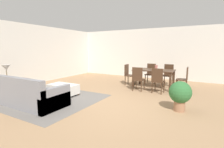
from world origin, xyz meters
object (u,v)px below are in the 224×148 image
object	(u,v)px
dining_chair_near_left	(138,78)
potted_plant	(180,94)
ottoman_table	(63,89)
table_lamp	(6,68)
dining_chair_far_left	(151,72)
dining_chair_far_right	(168,73)
dining_table	(154,72)
dining_chair_near_right	(158,79)
vase_centerpiece	(156,67)
couch	(31,95)
dining_chair_head_east	(184,77)
side_table	(8,84)
book_on_ottoman	(61,84)
dining_chair_head_west	(129,73)

from	to	relation	value
dining_chair_near_left	potted_plant	bearing A→B (deg)	-40.73
ottoman_table	table_lamp	world-z (taller)	table_lamp
dining_chair_far_left	dining_chair_far_right	world-z (taller)	same
dining_table	dining_chair_far_left	bearing A→B (deg)	114.08
dining_chair_far_left	potted_plant	size ratio (longest dim) A/B	1.17
dining_chair_near_right	potted_plant	distance (m)	1.74
vase_centerpiece	couch	bearing A→B (deg)	-122.93
dining_chair_far_right	vase_centerpiece	xyz separation A→B (m)	(-0.33, -0.83, 0.33)
ottoman_table	dining_chair_far_left	world-z (taller)	dining_chair_far_left
dining_chair_far_left	dining_chair_head_east	size ratio (longest dim) A/B	1.00
side_table	book_on_ottoman	xyz separation A→B (m)	(1.27, 1.11, -0.05)
dining_chair_near_right	side_table	bearing A→B (deg)	-144.39
side_table	dining_chair_head_east	xyz separation A→B (m)	(4.94, 3.85, 0.07)
table_lamp	potted_plant	world-z (taller)	table_lamp
dining_table	dining_chair_near_left	size ratio (longest dim) A/B	1.73
dining_chair_far_right	book_on_ottoman	xyz separation A→B (m)	(-2.91, -3.56, -0.12)
dining_chair_near_left	dining_table	bearing A→B (deg)	66.49
dining_chair_near_left	potted_plant	distance (m)	2.22
dining_chair_far_right	dining_chair_head_east	bearing A→B (deg)	-47.58
ottoman_table	table_lamp	size ratio (longest dim) A/B	1.94
dining_chair_far_left	dining_chair_near_right	bearing A→B (deg)	-65.91
dining_table	dining_chair_far_left	distance (m)	0.90
dining_chair_head_east	dining_chair_head_west	world-z (taller)	same
book_on_ottoman	dining_table	bearing A→B (deg)	47.14
couch	potted_plant	bearing A→B (deg)	22.93
vase_centerpiece	potted_plant	xyz separation A→B (m)	(1.23, -2.33, -0.39)
couch	dining_chair_near_right	distance (m)	4.18
side_table	dining_chair_head_west	distance (m)	4.62
side_table	vase_centerpiece	distance (m)	5.45
dining_chair_far_left	dining_chair_near_left	bearing A→B (deg)	-90.30
table_lamp	book_on_ottoman	size ratio (longest dim) A/B	2.02
dining_chair_head_east	vase_centerpiece	size ratio (longest dim) A/B	4.98
side_table	dining_table	bearing A→B (deg)	45.29
dining_chair_near_left	dining_chair_far_right	size ratio (longest dim) A/B	1.00
dining_chair_far_right	dining_chair_head_east	world-z (taller)	same
dining_table	book_on_ottoman	bearing A→B (deg)	-132.86
book_on_ottoman	dining_chair_far_right	bearing A→B (deg)	50.69
dining_chair_far_left	side_table	bearing A→B (deg)	-126.44
table_lamp	dining_chair_head_east	world-z (taller)	table_lamp
ottoman_table	table_lamp	xyz separation A→B (m)	(-1.33, -1.12, 0.76)
dining_chair_far_left	dining_table	bearing A→B (deg)	-65.92
table_lamp	vase_centerpiece	distance (m)	5.44
dining_chair_far_left	dining_chair_head_west	distance (m)	1.12
book_on_ottoman	ottoman_table	bearing A→B (deg)	7.62
dining_table	dining_chair_far_right	world-z (taller)	dining_chair_far_right
dining_chair_far_right	dining_chair_head_east	xyz separation A→B (m)	(0.75, -0.83, 0.00)
ottoman_table	dining_chair_near_right	world-z (taller)	dining_chair_near_right
dining_chair_far_left	dining_chair_far_right	distance (m)	0.78
dining_chair_near_right	dining_chair_head_west	xyz separation A→B (m)	(-1.51, 0.83, 0.00)
dining_chair_far_left	potted_plant	world-z (taller)	dining_chair_far_left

